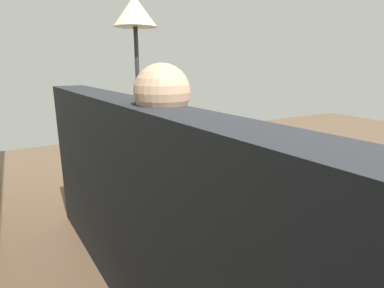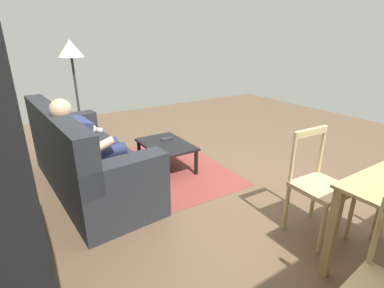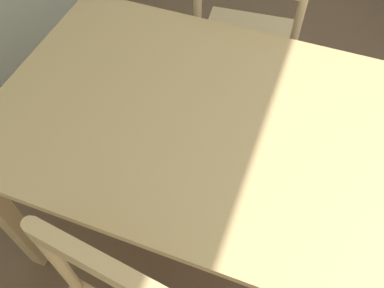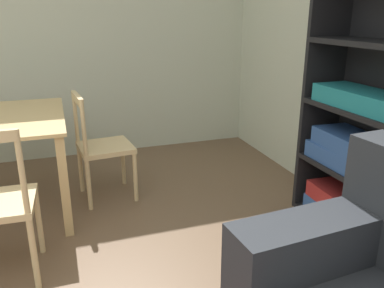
{
  "view_description": "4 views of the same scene",
  "coord_description": "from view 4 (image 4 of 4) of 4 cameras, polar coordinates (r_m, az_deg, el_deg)",
  "views": [
    {
      "loc": [
        -0.45,
        2.27,
        1.13
      ],
      "look_at": [
        0.82,
        1.54,
        0.75
      ],
      "focal_mm": 28.86,
      "sensor_mm": 36.0,
      "label": 1
    },
    {
      "loc": [
        -2.41,
        2.2,
        1.7
      ],
      "look_at": [
        -0.62,
        1.05,
        0.9
      ],
      "focal_mm": 26.76,
      "sensor_mm": 36.0,
      "label": 2
    },
    {
      "loc": [
        -1.8,
        -0.67,
        1.68
      ],
      "look_at": [
        -2.07,
        0.06,
        0.6
      ],
      "focal_mm": 37.81,
      "sensor_mm": 36.0,
      "label": 3
    },
    {
      "loc": [
        1.09,
        0.46,
        1.51
      ],
      "look_at": [
        -0.62,
        1.05,
        0.9
      ],
      "focal_mm": 36.94,
      "sensor_mm": 36.0,
      "label": 4
    }
  ],
  "objects": [
    {
      "name": "dining_chair_near_wall",
      "position": [
        3.35,
        -12.9,
        -0.45
      ],
      "size": [
        0.46,
        0.46,
        0.9
      ],
      "color": "#D1B27F",
      "rests_on": "ground_plane"
    },
    {
      "name": "wall_side",
      "position": [
        4.41,
        -25.89,
        15.15
      ],
      "size": [
        0.12,
        5.24,
        2.77
      ],
      "primitive_type": "cube",
      "color": "beige",
      "rests_on": "ground_plane"
    },
    {
      "name": "dining_table",
      "position": [
        3.3,
        -25.21,
        1.46
      ],
      "size": [
        1.18,
        0.85,
        0.76
      ],
      "color": "tan",
      "rests_on": "ground_plane"
    },
    {
      "name": "bookshelf",
      "position": [
        2.91,
        23.32,
        0.73
      ],
      "size": [
        0.92,
        0.36,
        1.78
      ],
      "color": "black",
      "rests_on": "ground_plane"
    }
  ]
}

